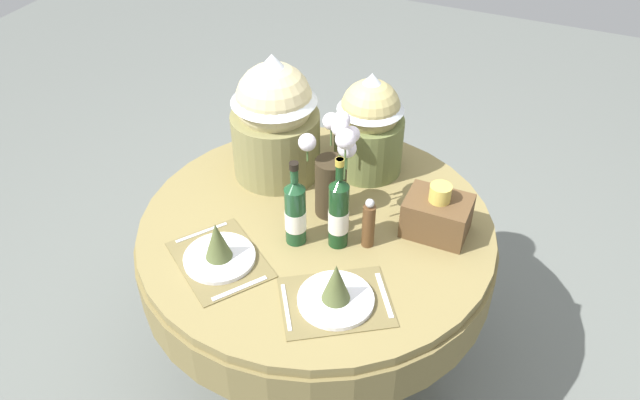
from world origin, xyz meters
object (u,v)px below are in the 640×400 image
object	(u,v)px
place_setting_right	(336,292)
flower_vase	(333,168)
wine_bottle_centre	(295,212)
gift_tub_back_left	(275,113)
wine_bottle_left	(339,212)
pepper_mill	(369,224)
dining_table	(317,250)
place_setting_left	(218,250)
woven_basket_side_right	(437,215)
gift_tub_back_centre	(370,120)

from	to	relation	value
place_setting_right	flower_vase	size ratio (longest dim) A/B	1.02
wine_bottle_centre	gift_tub_back_left	xyz separation A→B (m)	(-0.24, 0.34, 0.14)
flower_vase	wine_bottle_left	world-z (taller)	flower_vase
pepper_mill	gift_tub_back_left	world-z (taller)	gift_tub_back_left
dining_table	place_setting_left	size ratio (longest dim) A/B	3.03
place_setting_left	woven_basket_side_right	bearing A→B (deg)	35.01
place_setting_right	gift_tub_back_centre	size ratio (longest dim) A/B	1.02
pepper_mill	gift_tub_back_left	bearing A→B (deg)	151.49
gift_tub_back_centre	woven_basket_side_right	distance (m)	0.46
gift_tub_back_left	woven_basket_side_right	bearing A→B (deg)	-8.53
place_setting_right	wine_bottle_centre	distance (m)	0.33
pepper_mill	woven_basket_side_right	xyz separation A→B (m)	(0.19, 0.16, -0.01)
wine_bottle_centre	pepper_mill	world-z (taller)	wine_bottle_centre
place_setting_left	pepper_mill	world-z (taller)	pepper_mill
place_setting_left	wine_bottle_left	bearing A→B (deg)	36.06
place_setting_left	gift_tub_back_centre	xyz separation A→B (m)	(0.27, 0.69, 0.17)
flower_vase	wine_bottle_centre	bearing A→B (deg)	-106.57
pepper_mill	wine_bottle_left	bearing A→B (deg)	-159.77
wine_bottle_centre	pepper_mill	size ratio (longest dim) A/B	1.67
wine_bottle_centre	gift_tub_back_centre	world-z (taller)	gift_tub_back_centre
wine_bottle_centre	gift_tub_back_centre	size ratio (longest dim) A/B	0.78
gift_tub_back_centre	woven_basket_side_right	world-z (taller)	gift_tub_back_centre
place_setting_left	wine_bottle_centre	size ratio (longest dim) A/B	1.31
flower_vase	wine_bottle_left	distance (m)	0.18
gift_tub_back_left	dining_table	bearing A→B (deg)	-39.97
place_setting_right	flower_vase	world-z (taller)	flower_vase
place_setting_right	wine_bottle_left	xyz separation A→B (m)	(-0.10, 0.25, 0.09)
place_setting_left	wine_bottle_centre	distance (m)	0.28
flower_vase	pepper_mill	xyz separation A→B (m)	(0.18, -0.11, -0.11)
place_setting_left	place_setting_right	xyz separation A→B (m)	(0.43, -0.02, 0.00)
place_setting_right	gift_tub_back_left	distance (m)	0.76
flower_vase	gift_tub_back_centre	xyz separation A→B (m)	(0.02, 0.31, 0.02)
flower_vase	pepper_mill	distance (m)	0.23
place_setting_left	flower_vase	world-z (taller)	flower_vase
dining_table	woven_basket_side_right	size ratio (longest dim) A/B	5.88
gift_tub_back_centre	pepper_mill	bearing A→B (deg)	-69.38
dining_table	pepper_mill	bearing A→B (deg)	-9.01
gift_tub_back_left	flower_vase	bearing A→B (deg)	-26.42
wine_bottle_left	woven_basket_side_right	bearing A→B (deg)	33.77
wine_bottle_left	gift_tub_back_centre	bearing A→B (deg)	97.79
wine_bottle_centre	gift_tub_back_centre	bearing A→B (deg)	81.32
place_setting_right	wine_bottle_centre	world-z (taller)	wine_bottle_centre
gift_tub_back_left	pepper_mill	bearing A→B (deg)	-28.51
place_setting_right	place_setting_left	bearing A→B (deg)	177.97
flower_vase	wine_bottle_left	size ratio (longest dim) A/B	1.18
pepper_mill	gift_tub_back_centre	xyz separation A→B (m)	(-0.16, 0.42, 0.13)
wine_bottle_left	gift_tub_back_left	xyz separation A→B (m)	(-0.38, 0.29, 0.13)
dining_table	flower_vase	world-z (taller)	flower_vase
wine_bottle_left	woven_basket_side_right	distance (m)	0.35
dining_table	gift_tub_back_left	world-z (taller)	gift_tub_back_left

